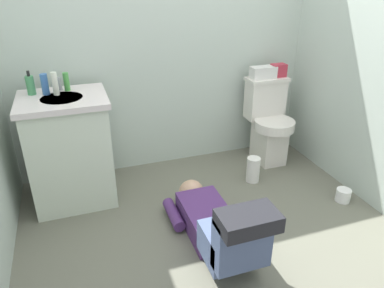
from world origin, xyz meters
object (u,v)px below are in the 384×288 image
object	(u,v)px
bottle_blue	(45,84)
toilet	(268,122)
toiletry_bag	(278,70)
toilet_paper_roll	(343,195)
person_plumber	(217,225)
bottle_green	(66,82)
tissue_box	(263,72)
paper_towel_roll	(253,169)
faucet	(60,84)
bottle_white	(55,84)
vanity_cabinet	(70,149)
soap_dispenser	(30,85)

from	to	relation	value
bottle_blue	toilet	bearing A→B (deg)	0.22
toiletry_bag	toilet_paper_roll	world-z (taller)	toiletry_bag
person_plumber	bottle_green	distance (m)	1.45
person_plumber	tissue_box	world-z (taller)	tissue_box
person_plumber	paper_towel_roll	xyz separation A→B (m)	(0.59, 0.65, -0.07)
faucet	paper_towel_roll	distance (m)	1.64
person_plumber	paper_towel_roll	size ratio (longest dim) A/B	4.97
toiletry_bag	toilet	bearing A→B (deg)	-139.23
toilet_paper_roll	toilet	bearing A→B (deg)	105.08
toilet	toilet_paper_roll	bearing A→B (deg)	-74.92
bottle_white	faucet	bearing A→B (deg)	71.81
vanity_cabinet	bottle_green	size ratio (longest dim) A/B	6.36
bottle_white	person_plumber	bearing A→B (deg)	-47.95
toilet_paper_roll	paper_towel_roll	bearing A→B (deg)	136.79
vanity_cabinet	bottle_blue	distance (m)	0.49
vanity_cabinet	paper_towel_roll	xyz separation A→B (m)	(1.40, -0.23, -0.31)
toilet	bottle_green	distance (m)	1.73
bottle_white	paper_towel_roll	size ratio (longest dim) A/B	0.74
toiletry_bag	toilet_paper_roll	xyz separation A→B (m)	(0.11, -0.90, -0.76)
toilet	bottle_green	bearing A→B (deg)	178.56
toiletry_bag	soap_dispenser	size ratio (longest dim) A/B	0.75
toilet	paper_towel_roll	size ratio (longest dim) A/B	3.50
vanity_cabinet	bottle_blue	size ratio (longest dim) A/B	5.64
faucet	tissue_box	size ratio (longest dim) A/B	0.45
soap_dispenser	bottle_blue	world-z (taller)	soap_dispenser
person_plumber	toilet_paper_roll	world-z (taller)	person_plumber
toilet	tissue_box	xyz separation A→B (m)	(-0.04, 0.09, 0.43)
vanity_cabinet	bottle_white	xyz separation A→B (m)	(-0.03, 0.05, 0.48)
faucet	soap_dispenser	world-z (taller)	soap_dispenser
toiletry_bag	bottle_green	size ratio (longest dim) A/B	0.96
toilet	bottle_blue	world-z (taller)	bottle_blue
toilet	tissue_box	bearing A→B (deg)	116.43
toilet_paper_roll	person_plumber	bearing A→B (deg)	-171.68
bottle_green	bottle_blue	bearing A→B (deg)	-161.27
bottle_green	tissue_box	bearing A→B (deg)	1.75
faucet	tissue_box	distance (m)	1.66
tissue_box	toilet	bearing A→B (deg)	-63.57
person_plumber	bottle_blue	xyz separation A→B (m)	(-0.90, 0.96, 0.72)
faucet	toilet_paper_roll	distance (m)	2.25
faucet	person_plumber	bearing A→B (deg)	-51.44
person_plumber	toiletry_bag	world-z (taller)	toiletry_bag
soap_dispenser	paper_towel_roll	bearing A→B (deg)	-12.25
bottle_blue	bottle_white	distance (m)	0.08
toilet	vanity_cabinet	bearing A→B (deg)	-176.83
toilet	bottle_white	distance (m)	1.81
faucet	bottle_white	xyz separation A→B (m)	(-0.03, -0.09, 0.03)
faucet	toilet	bearing A→B (deg)	-1.55
toilet	faucet	world-z (taller)	faucet
bottle_white	toilet_paper_roll	bearing A→B (deg)	-21.45
bottle_green	faucet	bearing A→B (deg)	174.46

